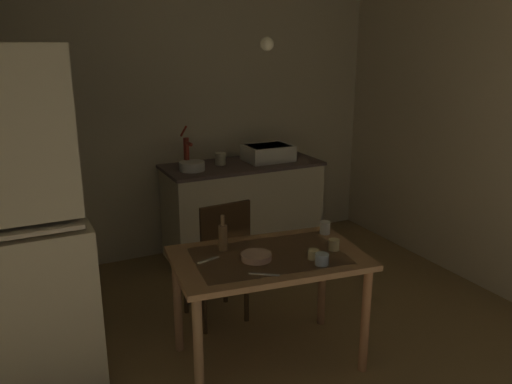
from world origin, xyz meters
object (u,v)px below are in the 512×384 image
Objects in this scene: chair_far_side at (219,260)px; serving_bowl_wide at (256,257)px; mixing_bowl_counter at (192,166)px; glass_bottle at (223,236)px; sink_basin at (268,153)px; dining_table at (269,270)px; mug_dark at (334,245)px; hand_pump at (187,150)px.

serving_bowl_wide is (-0.00, -0.61, 0.27)m from chair_far_side.
glass_bottle is at bearing -102.15° from mixing_bowl_counter.
chair_far_side is at bearing 89.82° from serving_bowl_wide.
chair_far_side is (-0.98, -1.12, -0.49)m from sink_basin.
mug_dark is (0.41, -0.10, 0.13)m from dining_table.
chair_far_side is at bearing -99.95° from mixing_bowl_counter.
glass_bottle is (-0.12, -0.38, 0.34)m from chair_far_side.
glass_bottle is (-0.63, 0.31, 0.06)m from mug_dark.
chair_far_side is at bearing 99.10° from dining_table.
dining_table is at bearing 166.33° from mug_dark.
mug_dark reaches higher than dining_table.
chair_far_side is at bearing -131.15° from sink_basin.
serving_bowl_wide is 0.52m from mug_dark.
mixing_bowl_counter is at bearing -82.01° from hand_pump.
chair_far_side is at bearing 126.40° from mug_dark.
mixing_bowl_counter is 1.70m from serving_bowl_wide.
glass_bottle is at bearing -108.08° from chair_far_side.
dining_table is 1.32× the size of chair_far_side.
serving_bowl_wide is at bearing -95.68° from hand_pump.
serving_bowl_wide is 0.27m from glass_bottle.
sink_basin is 0.81m from hand_pump.
mixing_bowl_counter is at bearing -176.38° from sink_basin.
mug_dark is at bearing -104.56° from sink_basin.
serving_bowl_wide is (-0.98, -1.73, -0.22)m from sink_basin.
sink_basin is 0.35× the size of dining_table.
mixing_bowl_counter is at bearing 86.78° from dining_table.
hand_pump is (-0.80, 0.05, 0.09)m from sink_basin.
mixing_bowl_counter is (0.01, -0.10, -0.13)m from hand_pump.
hand_pump is 5.54× the size of mug_dark.
mixing_bowl_counter reaches higher than dining_table.
chair_far_side is 5.06× the size of serving_bowl_wide.
chair_far_side reaches higher than serving_bowl_wide.
mixing_bowl_counter is at bearing 100.33° from mug_dark.
hand_pump reaches higher than dining_table.
glass_bottle is (-0.22, 0.21, 0.19)m from dining_table.
chair_far_side is 0.53m from glass_bottle.
mug_dark is (-0.47, -1.81, -0.20)m from sink_basin.
dining_table is at bearing -43.46° from glass_bottle.
sink_basin is 2.00m from serving_bowl_wide.
sink_basin is at bearing -3.22° from hand_pump.
serving_bowl_wide is at bearing -90.18° from chair_far_side.
mixing_bowl_counter is 1.69m from dining_table.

